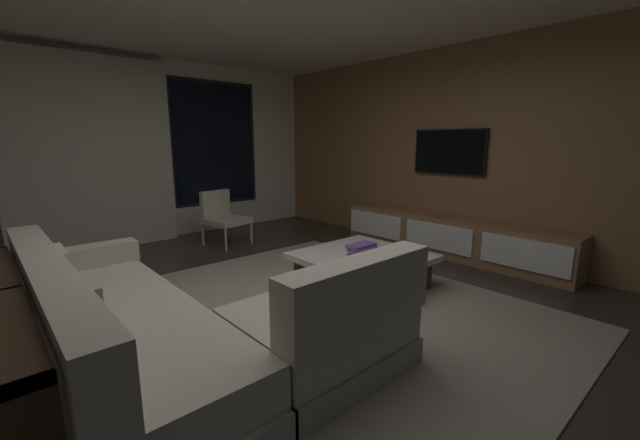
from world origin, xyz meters
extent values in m
plane|color=#332B26|center=(0.00, 0.00, 0.00)|extent=(9.20, 9.20, 0.00)
cube|color=silver|center=(0.00, 3.66, 1.35)|extent=(6.60, 0.12, 2.70)
cube|color=black|center=(1.30, 3.60, 1.45)|extent=(1.52, 0.02, 2.02)
cube|color=black|center=(1.30, 3.58, 1.45)|extent=(1.40, 0.03, 1.90)
cube|color=beige|center=(-0.55, 3.48, 1.30)|extent=(2.10, 0.12, 2.60)
cube|color=#8E6642|center=(3.06, 0.00, 1.35)|extent=(0.12, 7.80, 2.70)
cube|color=gray|center=(0.35, -0.10, 0.01)|extent=(3.20, 3.80, 0.01)
cube|color=#A49C8C|center=(-1.19, 0.11, 0.09)|extent=(0.90, 2.50, 0.18)
cube|color=beige|center=(-1.19, 0.11, 0.30)|extent=(0.86, 2.42, 0.24)
cube|color=beige|center=(-1.54, 0.11, 0.62)|extent=(0.20, 2.50, 0.40)
cube|color=beige|center=(-1.19, 1.26, 0.51)|extent=(0.90, 0.20, 0.18)
cube|color=#A49C8C|center=(-0.21, -0.69, 0.09)|extent=(1.10, 0.90, 0.18)
cube|color=beige|center=(-0.21, -0.69, 0.30)|extent=(1.07, 0.86, 0.24)
cube|color=beige|center=(-0.21, -1.04, 0.62)|extent=(1.10, 0.20, 0.40)
cube|color=beige|center=(-1.42, 0.66, 0.58)|extent=(0.10, 0.36, 0.36)
cube|color=#B2A893|center=(-1.42, -0.19, 0.58)|extent=(0.10, 0.36, 0.36)
cube|color=#3D2819|center=(1.07, 0.06, 0.15)|extent=(1.00, 1.00, 0.30)
cube|color=white|center=(1.07, 0.06, 0.33)|extent=(1.16, 1.16, 0.06)
cube|color=#547AD2|center=(1.03, 0.05, 0.37)|extent=(0.23, 0.17, 0.03)
cube|color=#5ECED2|center=(1.02, 0.03, 0.40)|extent=(0.22, 0.18, 0.03)
cube|color=purple|center=(1.03, 0.03, 0.44)|extent=(0.27, 0.18, 0.03)
cube|color=#634E94|center=(1.02, 0.04, 0.46)|extent=(0.30, 0.16, 0.03)
cylinder|color=#B2ADA0|center=(1.17, 2.33, 0.18)|extent=(0.04, 0.04, 0.36)
cylinder|color=#B2ADA0|center=(0.70, 2.23, 0.18)|extent=(0.04, 0.04, 0.36)
cylinder|color=#B2ADA0|center=(1.07, 2.82, 0.18)|extent=(0.04, 0.04, 0.36)
cylinder|color=#B2ADA0|center=(0.60, 2.72, 0.18)|extent=(0.04, 0.04, 0.36)
cube|color=beige|center=(0.88, 2.53, 0.36)|extent=(0.64, 0.66, 0.08)
cube|color=beige|center=(0.84, 2.76, 0.59)|extent=(0.49, 0.18, 0.38)
cube|color=#8E6642|center=(2.78, 0.10, 0.26)|extent=(0.44, 3.10, 0.52)
cube|color=white|center=(2.55, -0.94, 0.29)|extent=(0.02, 0.93, 0.33)
cube|color=white|center=(2.55, 0.10, 0.29)|extent=(0.02, 0.93, 0.33)
cube|color=white|center=(2.55, 1.15, 0.29)|extent=(0.02, 0.93, 0.33)
cube|color=#39281A|center=(2.74, -0.75, 0.12)|extent=(0.33, 0.68, 0.19)
cube|color=#4A67D3|center=(2.74, -1.01, 0.12)|extent=(0.03, 0.04, 0.18)
cube|color=#AB53BE|center=(2.74, -0.91, 0.10)|extent=(0.03, 0.04, 0.15)
cube|color=#5E429E|center=(2.74, -0.80, 0.12)|extent=(0.03, 0.04, 0.18)
cube|color=#B6496B|center=(2.74, -0.70, 0.10)|extent=(0.03, 0.04, 0.16)
cube|color=tan|center=(2.74, -0.60, 0.12)|extent=(0.03, 0.04, 0.18)
cube|color=slate|center=(2.74, -0.49, 0.10)|extent=(0.03, 0.04, 0.16)
cube|color=black|center=(2.95, 0.25, 1.35)|extent=(0.04, 1.01, 0.59)
cube|color=black|center=(2.95, 0.25, 1.35)|extent=(0.05, 0.97, 0.55)
camera|label=1|loc=(-1.77, -2.46, 1.48)|focal=21.67mm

